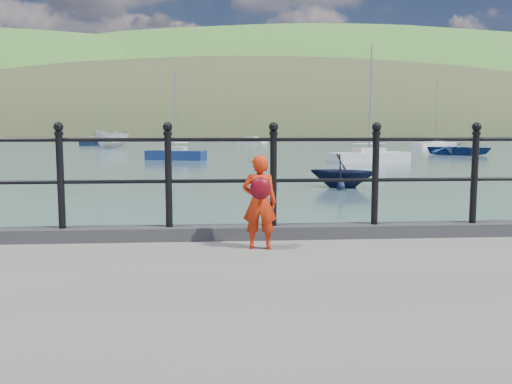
{
  "coord_description": "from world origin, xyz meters",
  "views": [
    {
      "loc": [
        -0.07,
        -6.34,
        2.26
      ],
      "look_at": [
        0.39,
        -0.2,
        1.55
      ],
      "focal_mm": 38.0,
      "sensor_mm": 36.0,
      "label": 1
    }
  ],
  "objects": [
    {
      "name": "railing",
      "position": [
        0.0,
        -0.15,
        1.82
      ],
      "size": [
        18.11,
        0.11,
        1.2
      ],
      "color": "black",
      "rests_on": "kerb"
    },
    {
      "name": "far_shore",
      "position": [
        38.34,
        239.41,
        -22.57
      ],
      "size": [
        830.0,
        200.0,
        156.0
      ],
      "color": "#333A21",
      "rests_on": "ground"
    },
    {
      "name": "sailboat_near",
      "position": [
        10.46,
        30.14,
        0.34
      ],
      "size": [
        6.04,
        3.46,
        8.08
      ],
      "rotation": [
        0.0,
        0.0,
        0.34
      ],
      "color": "silver",
      "rests_on": "ground"
    },
    {
      "name": "ground",
      "position": [
        0.0,
        0.0,
        0.0
      ],
      "size": [
        600.0,
        600.0,
        0.0
      ],
      "primitive_type": "plane",
      "color": "#2D4251",
      "rests_on": "ground"
    },
    {
      "name": "sailboat_deep",
      "position": [
        6.39,
        90.23,
        0.34
      ],
      "size": [
        5.46,
        5.31,
        8.72
      ],
      "rotation": [
        0.0,
        0.0,
        -0.76
      ],
      "color": "silver",
      "rests_on": "ground"
    },
    {
      "name": "sailboat_left",
      "position": [
        -16.51,
        71.51,
        0.34
      ],
      "size": [
        5.02,
        1.73,
        7.21
      ],
      "rotation": [
        0.0,
        0.0,
        -0.04
      ],
      "color": "black",
      "rests_on": "ground"
    },
    {
      "name": "launch_white",
      "position": [
        -12.66,
        61.08,
        1.09
      ],
      "size": [
        4.81,
        5.89,
        2.17
      ],
      "primitive_type": "imported",
      "rotation": [
        0.0,
        0.0,
        -0.57
      ],
      "color": "silver",
      "rests_on": "ground"
    },
    {
      "name": "sailboat_port",
      "position": [
        -3.02,
        34.42,
        0.34
      ],
      "size": [
        4.65,
        2.78,
        6.66
      ],
      "rotation": [
        0.0,
        0.0,
        -0.33
      ],
      "color": "navy",
      "rests_on": "ground"
    },
    {
      "name": "launch_navy",
      "position": [
        4.87,
        14.38,
        0.66
      ],
      "size": [
        3.18,
        3.01,
        1.33
      ],
      "primitive_type": "imported",
      "rotation": [
        0.0,
        0.0,
        1.15
      ],
      "color": "black",
      "rests_on": "ground"
    },
    {
      "name": "child",
      "position": [
        0.39,
        -0.7,
        1.51
      ],
      "size": [
        0.4,
        0.33,
        1.0
      ],
      "rotation": [
        0.0,
        0.0,
        2.99
      ],
      "color": "red",
      "rests_on": "quay"
    },
    {
      "name": "kerb",
      "position": [
        0.0,
        -0.15,
        1.07
      ],
      "size": [
        60.0,
        0.3,
        0.15
      ],
      "primitive_type": "cube",
      "color": "#28282B",
      "rests_on": "quay"
    },
    {
      "name": "sailboat_far",
      "position": [
        26.57,
        57.87,
        0.34
      ],
      "size": [
        6.12,
        4.17,
        8.65
      ],
      "rotation": [
        0.0,
        0.0,
        0.47
      ],
      "color": "white",
      "rests_on": "ground"
    },
    {
      "name": "launch_blue",
      "position": [
        21.67,
        40.51,
        0.56
      ],
      "size": [
        6.65,
        6.52,
        1.13
      ],
      "primitive_type": "imported",
      "rotation": [
        0.0,
        0.0,
        0.84
      ],
      "color": "navy",
      "rests_on": "ground"
    }
  ]
}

